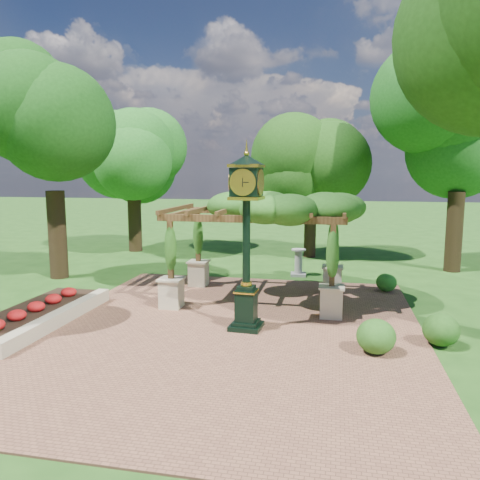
# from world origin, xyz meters

# --- Properties ---
(ground) EXTENTS (120.00, 120.00, 0.00)m
(ground) POSITION_xyz_m (0.00, 0.00, 0.00)
(ground) COLOR #1E4714
(ground) RESTS_ON ground
(brick_plaza) EXTENTS (10.00, 12.00, 0.04)m
(brick_plaza) POSITION_xyz_m (0.00, 1.00, 0.02)
(brick_plaza) COLOR brown
(brick_plaza) RESTS_ON ground
(border_wall) EXTENTS (0.35, 5.00, 0.40)m
(border_wall) POSITION_xyz_m (-4.60, 0.50, 0.20)
(border_wall) COLOR #C6B793
(border_wall) RESTS_ON ground
(flower_bed) EXTENTS (1.50, 5.00, 0.36)m
(flower_bed) POSITION_xyz_m (-5.50, 0.50, 0.18)
(flower_bed) COLOR red
(flower_bed) RESTS_ON ground
(pedestal_clock) EXTENTS (0.97, 0.97, 4.62)m
(pedestal_clock) POSITION_xyz_m (0.44, 1.14, 2.77)
(pedestal_clock) COLOR black
(pedestal_clock) RESTS_ON brick_plaza
(pergola) EXTENTS (5.55, 3.50, 3.50)m
(pergola) POSITION_xyz_m (0.24, 4.05, 2.87)
(pergola) COLOR beige
(pergola) RESTS_ON brick_plaza
(sundial) EXTENTS (0.64, 0.64, 1.09)m
(sundial) POSITION_xyz_m (1.27, 8.02, 0.48)
(sundial) COLOR gray
(sundial) RESTS_ON ground
(shrub_front) EXTENTS (1.14, 1.14, 0.79)m
(shrub_front) POSITION_xyz_m (3.66, 0.06, 0.44)
(shrub_front) COLOR #265718
(shrub_front) RESTS_ON brick_plaza
(shrub_mid) EXTENTS (1.07, 1.07, 0.77)m
(shrub_mid) POSITION_xyz_m (5.21, 0.87, 0.43)
(shrub_mid) COLOR #214B15
(shrub_mid) RESTS_ON brick_plaza
(shrub_back) EXTENTS (0.74, 0.74, 0.63)m
(shrub_back) POSITION_xyz_m (4.47, 5.96, 0.36)
(shrub_back) COLOR #25631C
(shrub_back) RESTS_ON brick_plaza
(tree_west_near) EXTENTS (3.88, 3.88, 8.85)m
(tree_west_near) POSITION_xyz_m (-7.99, 5.80, 6.05)
(tree_west_near) COLOR #312213
(tree_west_near) RESTS_ON ground
(tree_west_far) EXTENTS (4.57, 4.57, 8.05)m
(tree_west_far) POSITION_xyz_m (-7.69, 12.36, 5.53)
(tree_west_far) COLOR #312213
(tree_west_far) RESTS_ON ground
(tree_north) EXTENTS (3.81, 3.81, 6.14)m
(tree_north) POSITION_xyz_m (1.48, 12.45, 4.22)
(tree_north) COLOR black
(tree_north) RESTS_ON ground
(tree_east_far) EXTENTS (4.57, 4.57, 8.63)m
(tree_east_far) POSITION_xyz_m (7.56, 10.21, 5.93)
(tree_east_far) COLOR black
(tree_east_far) RESTS_ON ground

